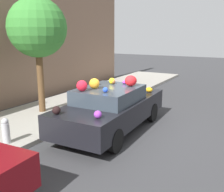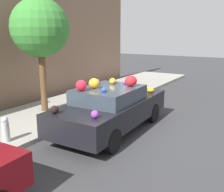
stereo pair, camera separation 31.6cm
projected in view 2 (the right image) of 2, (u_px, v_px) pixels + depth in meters
The scene contains 6 objects.
ground_plane at pixel (108, 129), 8.45m from camera, with size 60.00×60.00×0.00m, color #38383A.
sidewalk_curb at pixel (48, 114), 9.83m from camera, with size 24.00×3.20×0.13m.
building_facade at pixel (0, 34), 10.21m from camera, with size 18.00×1.20×6.03m.
street_tree at pixel (40, 28), 9.35m from camera, with size 2.10×2.10×4.13m.
fire_hydrant at pixel (6, 129), 7.06m from camera, with size 0.20×0.20×0.70m.
art_car at pixel (111, 107), 8.17m from camera, with size 4.62×1.98×1.74m.
Camera 2 is at (-6.70, -4.34, 2.97)m, focal length 42.00 mm.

